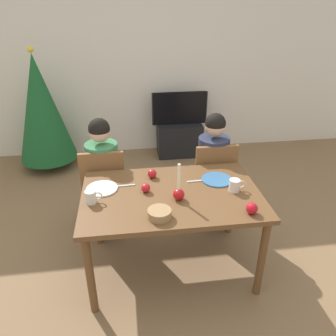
% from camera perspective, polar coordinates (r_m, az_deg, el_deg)
% --- Properties ---
extents(ground_plane, '(7.68, 7.68, 0.00)m').
position_cam_1_polar(ground_plane, '(3.04, 0.52, -16.47)').
color(ground_plane, brown).
extents(back_wall, '(6.40, 0.10, 2.60)m').
position_cam_1_polar(back_wall, '(4.84, -3.94, 17.84)').
color(back_wall, silver).
rests_on(back_wall, ground).
extents(dining_table, '(1.40, 0.90, 0.75)m').
position_cam_1_polar(dining_table, '(2.62, 0.58, -5.95)').
color(dining_table, brown).
rests_on(dining_table, ground).
extents(chair_left, '(0.40, 0.40, 0.90)m').
position_cam_1_polar(chair_left, '(3.21, -10.96, -2.94)').
color(chair_left, brown).
rests_on(chair_left, ground).
extents(chair_right, '(0.40, 0.40, 0.90)m').
position_cam_1_polar(chair_right, '(3.31, 7.74, -1.72)').
color(chair_right, brown).
rests_on(chair_right, ground).
extents(person_left_child, '(0.30, 0.30, 1.17)m').
position_cam_1_polar(person_left_child, '(3.21, -11.03, -1.76)').
color(person_left_child, '#33384C').
rests_on(person_left_child, ground).
extents(person_right_child, '(0.30, 0.30, 1.17)m').
position_cam_1_polar(person_right_child, '(3.31, 7.66, -0.58)').
color(person_right_child, '#33384C').
rests_on(person_right_child, ground).
extents(tv_stand, '(0.64, 0.40, 0.48)m').
position_cam_1_polar(tv_stand, '(4.90, 1.95, 5.08)').
color(tv_stand, black).
rests_on(tv_stand, ground).
extents(tv, '(0.79, 0.05, 0.46)m').
position_cam_1_polar(tv, '(4.74, 2.03, 10.34)').
color(tv, black).
rests_on(tv, tv_stand).
extents(christmas_tree, '(0.75, 0.75, 1.60)m').
position_cam_1_polar(christmas_tree, '(4.61, -21.14, 9.58)').
color(christmas_tree, brown).
rests_on(christmas_tree, ground).
extents(candle_centerpiece, '(0.09, 0.09, 0.30)m').
position_cam_1_polar(candle_centerpiece, '(2.47, 1.87, -4.22)').
color(candle_centerpiece, red).
rests_on(candle_centerpiece, dining_table).
extents(plate_left, '(0.25, 0.25, 0.01)m').
position_cam_1_polar(plate_left, '(2.68, -11.41, -3.52)').
color(plate_left, white).
rests_on(plate_left, dining_table).
extents(plate_right, '(0.26, 0.26, 0.01)m').
position_cam_1_polar(plate_right, '(2.78, 8.46, -1.99)').
color(plate_right, teal).
rests_on(plate_right, dining_table).
extents(mug_left, '(0.13, 0.08, 0.10)m').
position_cam_1_polar(mug_left, '(2.51, -13.21, -4.91)').
color(mug_left, silver).
rests_on(mug_left, dining_table).
extents(mug_right, '(0.13, 0.09, 0.10)m').
position_cam_1_polar(mug_right, '(2.64, 11.54, -2.96)').
color(mug_right, silver).
rests_on(mug_right, dining_table).
extents(fork_left, '(0.18, 0.03, 0.01)m').
position_cam_1_polar(fork_left, '(2.69, -7.65, -3.07)').
color(fork_left, silver).
rests_on(fork_left, dining_table).
extents(fork_right, '(0.18, 0.02, 0.01)m').
position_cam_1_polar(fork_right, '(2.75, 5.10, -2.26)').
color(fork_right, silver).
rests_on(fork_right, dining_table).
extents(bowl_walnuts, '(0.17, 0.17, 0.06)m').
position_cam_1_polar(bowl_walnuts, '(2.30, -1.50, -7.93)').
color(bowl_walnuts, '#99754C').
rests_on(bowl_walnuts, dining_table).
extents(apple_near_candle, '(0.08, 0.08, 0.08)m').
position_cam_1_polar(apple_near_candle, '(2.78, -2.78, -1.00)').
color(apple_near_candle, '#B0181D').
rests_on(apple_near_candle, dining_table).
extents(apple_by_left_plate, '(0.08, 0.08, 0.08)m').
position_cam_1_polar(apple_by_left_plate, '(2.41, 14.36, -6.80)').
color(apple_by_left_plate, red).
rests_on(apple_by_left_plate, dining_table).
extents(apple_by_right_mug, '(0.07, 0.07, 0.07)m').
position_cam_1_polar(apple_by_right_mug, '(2.58, -3.91, -3.46)').
color(apple_by_right_mug, red).
rests_on(apple_by_right_mug, dining_table).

